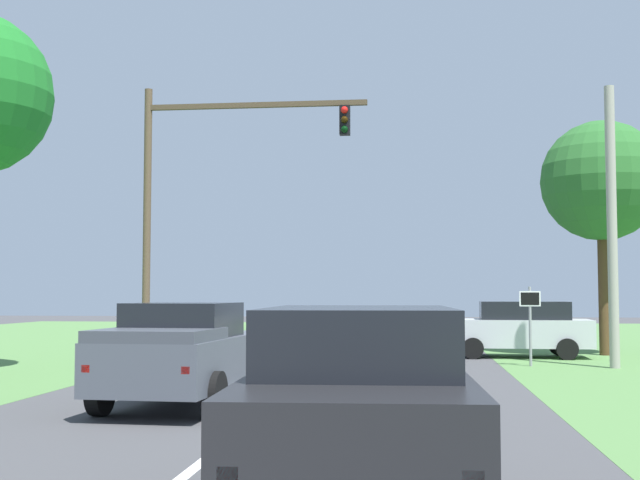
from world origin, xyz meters
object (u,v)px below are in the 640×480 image
(pickup_truck_lead, at_px, (185,353))
(utility_pole_right, at_px, (612,226))
(crossing_suv_far, at_px, (519,328))
(keep_moving_sign, at_px, (530,315))
(traffic_light, at_px, (200,182))
(oak_tree_right, at_px, (601,181))
(red_suv_near, at_px, (359,412))

(pickup_truck_lead, height_order, utility_pole_right, utility_pole_right)
(crossing_suv_far, bearing_deg, keep_moving_sign, -91.30)
(traffic_light, bearing_deg, utility_pole_right, -4.62)
(utility_pole_right, bearing_deg, crossing_suv_far, 119.69)
(keep_moving_sign, relative_size, oak_tree_right, 0.29)
(red_suv_near, xyz_separation_m, keep_moving_sign, (3.79, 17.24, 0.43))
(red_suv_near, bearing_deg, oak_tree_right, 72.59)
(keep_moving_sign, relative_size, crossing_suv_far, 0.48)
(crossing_suv_far, bearing_deg, traffic_light, -164.23)
(red_suv_near, relative_size, utility_pole_right, 0.56)
(red_suv_near, height_order, traffic_light, traffic_light)
(keep_moving_sign, distance_m, crossing_suv_far, 3.48)
(keep_moving_sign, height_order, oak_tree_right, oak_tree_right)
(crossing_suv_far, xyz_separation_m, utility_pole_right, (2.18, -3.82, 3.05))
(traffic_light, xyz_separation_m, keep_moving_sign, (9.95, -0.61, -4.08))
(red_suv_near, distance_m, pickup_truck_lead, 8.69)
(keep_moving_sign, distance_m, utility_pole_right, 3.41)
(oak_tree_right, xyz_separation_m, crossing_suv_far, (-3.00, -1.25, -4.97))
(traffic_light, xyz_separation_m, utility_pole_right, (12.21, -0.99, -1.55))
(traffic_light, height_order, utility_pole_right, traffic_light)
(traffic_light, distance_m, utility_pole_right, 12.34)
(keep_moving_sign, bearing_deg, pickup_truck_lead, -128.82)
(red_suv_near, distance_m, keep_moving_sign, 17.66)
(crossing_suv_far, bearing_deg, pickup_truck_lead, -120.77)
(red_suv_near, height_order, oak_tree_right, oak_tree_right)
(utility_pole_right, bearing_deg, red_suv_near, -109.73)
(crossing_suv_far, bearing_deg, utility_pole_right, -60.31)
(red_suv_near, xyz_separation_m, traffic_light, (-6.16, 17.85, 4.52))
(red_suv_near, xyz_separation_m, oak_tree_right, (6.88, 21.93, 4.89))
(keep_moving_sign, distance_m, oak_tree_right, 7.16)
(oak_tree_right, relative_size, utility_pole_right, 1.00)
(oak_tree_right, bearing_deg, red_suv_near, -107.41)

